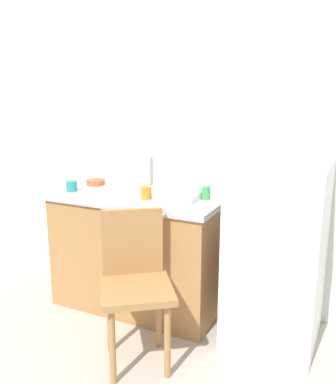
% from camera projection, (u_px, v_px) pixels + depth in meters
% --- Properties ---
extents(ground_plane, '(8.00, 8.00, 0.00)m').
position_uv_depth(ground_plane, '(106.00, 354.00, 2.57)').
color(ground_plane, '#BCB2A3').
extents(back_wall, '(4.80, 0.10, 2.60)m').
position_uv_depth(back_wall, '(175.00, 126.00, 3.13)').
color(back_wall, silver).
rests_on(back_wall, ground_plane).
extents(cabinet_base, '(1.18, 0.60, 0.81)m').
position_uv_depth(cabinet_base, '(140.00, 253.00, 3.09)').
color(cabinet_base, '#A87542').
rests_on(cabinet_base, ground_plane).
extents(countertop, '(1.22, 0.64, 0.04)m').
position_uv_depth(countertop, '(139.00, 196.00, 2.99)').
color(countertop, '#B7B7BC').
rests_on(countertop, cabinet_base).
extents(faucet, '(0.02, 0.02, 0.26)m').
position_uv_depth(faucet, '(148.00, 169.00, 3.20)').
color(faucet, '#B7B7BC').
rests_on(faucet, countertop).
extents(refrigerator, '(0.54, 0.63, 1.15)m').
position_uv_depth(refrigerator, '(277.00, 253.00, 2.62)').
color(refrigerator, white).
rests_on(refrigerator, ground_plane).
extents(chair, '(0.56, 0.56, 0.89)m').
position_uv_depth(chair, '(135.00, 280.00, 2.43)').
color(chair, '#A87542').
rests_on(chair, ground_plane).
extents(dish_tray, '(0.28, 0.20, 0.05)m').
position_uv_depth(dish_tray, '(178.00, 196.00, 2.82)').
color(dish_tray, white).
rests_on(dish_tray, countertop).
extents(terracotta_bowl, '(0.14, 0.14, 0.04)m').
position_uv_depth(terracotta_bowl, '(96.00, 182.00, 3.26)').
color(terracotta_bowl, '#B25B33').
rests_on(terracotta_bowl, countertop).
extents(cup_teal, '(0.08, 0.08, 0.08)m').
position_uv_depth(cup_teal, '(72.00, 186.00, 3.05)').
color(cup_teal, teal).
rests_on(cup_teal, countertop).
extents(cup_green, '(0.06, 0.06, 0.09)m').
position_uv_depth(cup_green, '(206.00, 193.00, 2.83)').
color(cup_green, green).
rests_on(cup_green, countertop).
extents(cup_orange, '(0.07, 0.07, 0.09)m').
position_uv_depth(cup_orange, '(146.00, 192.00, 2.84)').
color(cup_orange, orange).
rests_on(cup_orange, countertop).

